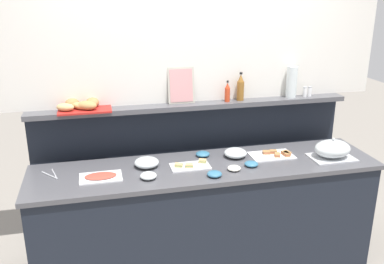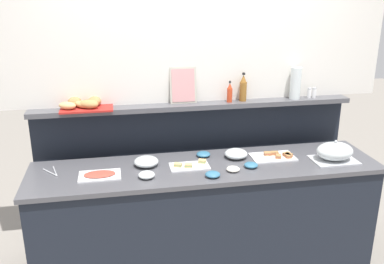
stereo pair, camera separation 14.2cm
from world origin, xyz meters
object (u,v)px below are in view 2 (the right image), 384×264
at_px(pepper_shaker, 314,93).
at_px(glass_bowl_small, 147,175).
at_px(condiment_bowl_teal, 203,154).
at_px(condiment_bowl_cream, 251,165).
at_px(sandwich_platter_front, 275,156).
at_px(hot_sauce_bottle, 230,93).
at_px(serving_tongs, 53,172).
at_px(condiment_bowl_red, 233,169).
at_px(glass_bowl_large, 146,162).
at_px(salt_shaker, 309,93).
at_px(water_carafe, 295,83).
at_px(glass_bowl_medium, 236,154).
at_px(vinegar_bottle_amber, 243,88).
at_px(cold_cuts_platter, 100,175).
at_px(condiment_bowl_dark, 212,174).
at_px(sandwich_platter_side, 189,165).
at_px(bread_basket, 83,104).
at_px(framed_picture, 183,85).
at_px(serving_cloche, 335,152).

bearing_deg(pepper_shaker, glass_bowl_small, -159.80).
distance_m(condiment_bowl_teal, condiment_bowl_cream, 0.41).
distance_m(sandwich_platter_front, hot_sauce_bottle, 0.63).
bearing_deg(serving_tongs, condiment_bowl_red, -9.50).
xyz_separation_m(glass_bowl_large, salt_shaker, (1.43, 0.34, 0.39)).
relative_size(condiment_bowl_red, water_carafe, 0.37).
distance_m(sandwich_platter_front, glass_bowl_small, 1.05).
distance_m(glass_bowl_medium, vinegar_bottle_amber, 0.57).
height_order(cold_cuts_platter, glass_bowl_large, glass_bowl_large).
height_order(condiment_bowl_red, salt_shaker, salt_shaker).
bearing_deg(condiment_bowl_dark, glass_bowl_medium, 49.47).
xyz_separation_m(sandwich_platter_side, bread_basket, (-0.77, 0.42, 0.40)).
distance_m(salt_shaker, water_carafe, 0.16).
distance_m(sandwich_platter_side, bread_basket, 0.96).
distance_m(glass_bowl_small, pepper_shaker, 1.64).
distance_m(sandwich_platter_side, glass_bowl_small, 0.36).
bearing_deg(sandwich_platter_side, framed_picture, 86.09).
height_order(glass_bowl_medium, condiment_bowl_dark, glass_bowl_medium).
bearing_deg(vinegar_bottle_amber, water_carafe, -1.44).
relative_size(glass_bowl_medium, condiment_bowl_red, 1.83).
bearing_deg(serving_tongs, cold_cuts_platter, -20.21).
relative_size(glass_bowl_small, framed_picture, 0.40).
bearing_deg(glass_bowl_small, glass_bowl_medium, 18.46).
distance_m(serving_cloche, glass_bowl_medium, 0.76).
distance_m(framed_picture, water_carafe, 0.95).
bearing_deg(water_carafe, vinegar_bottle_amber, 178.56).
bearing_deg(water_carafe, cold_cuts_platter, -164.43).
bearing_deg(bread_basket, vinegar_bottle_amber, 0.13).
bearing_deg(salt_shaker, glass_bowl_small, -159.24).
relative_size(glass_bowl_small, vinegar_bottle_amber, 0.50).
bearing_deg(hot_sauce_bottle, sandwich_platter_front, -50.53).
distance_m(pepper_shaker, framed_picture, 1.13).
relative_size(sandwich_platter_front, framed_picture, 1.17).
height_order(glass_bowl_small, salt_shaker, salt_shaker).
xyz_separation_m(serving_cloche, bread_basket, (-1.88, 0.51, 0.34)).
bearing_deg(hot_sauce_bottle, cold_cuts_platter, -157.05).
height_order(sandwich_platter_side, framed_picture, framed_picture).
bearing_deg(serving_tongs, hot_sauce_bottle, 13.16).
relative_size(serving_cloche, bread_basket, 0.81).
relative_size(cold_cuts_platter, condiment_bowl_teal, 2.68).
relative_size(glass_bowl_medium, hot_sauce_bottle, 1.02).
relative_size(cold_cuts_platter, framed_picture, 1.01).
bearing_deg(sandwich_platter_front, sandwich_platter_side, -175.60).
bearing_deg(water_carafe, bread_basket, 179.72).
xyz_separation_m(serving_tongs, vinegar_bottle_amber, (1.52, 0.34, 0.48)).
relative_size(condiment_bowl_teal, pepper_shaker, 1.26).
bearing_deg(pepper_shaker, hot_sauce_bottle, -179.63).
relative_size(cold_cuts_platter, bread_basket, 0.70).
relative_size(cold_cuts_platter, condiment_bowl_dark, 2.75).
height_order(vinegar_bottle_amber, salt_shaker, vinegar_bottle_amber).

